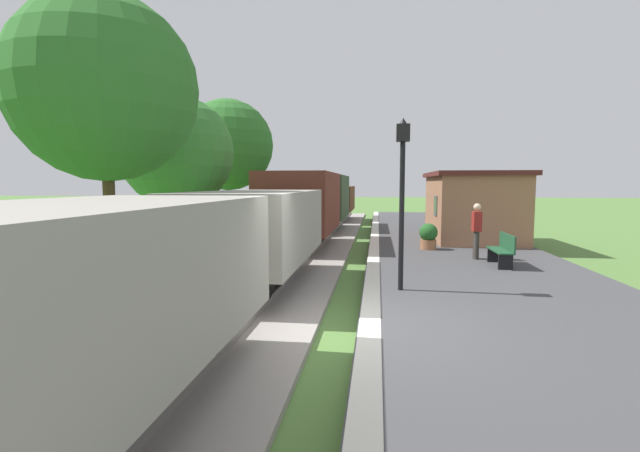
{
  "coord_description": "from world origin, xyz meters",
  "views": [
    {
      "loc": [
        0.5,
        -7.23,
        2.56
      ],
      "look_at": [
        -0.9,
        3.8,
        1.52
      ],
      "focal_mm": 25.4,
      "sensor_mm": 36.0,
      "label": 1
    }
  ],
  "objects_px": {
    "lamp_post_near": "(402,172)",
    "freight_train": "(303,210)",
    "bench_near_hut": "(503,249)",
    "tree_trackside_far": "(177,152)",
    "station_hut": "(472,206)",
    "tree_field_left": "(228,145)",
    "person_waiting": "(477,229)",
    "potted_planter": "(428,236)",
    "tree_trackside_mid": "(104,89)"
  },
  "relations": [
    {
      "from": "tree_trackside_mid",
      "to": "tree_trackside_far",
      "type": "relative_size",
      "value": 1.23
    },
    {
      "from": "tree_field_left",
      "to": "bench_near_hut",
      "type": "bearing_deg",
      "value": -39.51
    },
    {
      "from": "lamp_post_near",
      "to": "station_hut",
      "type": "bearing_deg",
      "value": 70.61
    },
    {
      "from": "freight_train",
      "to": "bench_near_hut",
      "type": "bearing_deg",
      "value": -33.88
    },
    {
      "from": "freight_train",
      "to": "person_waiting",
      "type": "xyz_separation_m",
      "value": [
        5.92,
        -3.18,
        -0.34
      ]
    },
    {
      "from": "bench_near_hut",
      "to": "tree_trackside_mid",
      "type": "height_order",
      "value": "tree_trackside_mid"
    },
    {
      "from": "freight_train",
      "to": "tree_trackside_far",
      "type": "xyz_separation_m",
      "value": [
        -4.22,
        -1.91,
        2.14
      ]
    },
    {
      "from": "potted_planter",
      "to": "tree_trackside_mid",
      "type": "xyz_separation_m",
      "value": [
        -8.27,
        -5.95,
        4.07
      ]
    },
    {
      "from": "station_hut",
      "to": "tree_field_left",
      "type": "bearing_deg",
      "value": 166.32
    },
    {
      "from": "station_hut",
      "to": "tree_field_left",
      "type": "xyz_separation_m",
      "value": [
        -11.4,
        2.77,
        2.83
      ]
    },
    {
      "from": "station_hut",
      "to": "tree_trackside_far",
      "type": "height_order",
      "value": "tree_trackside_far"
    },
    {
      "from": "potted_planter",
      "to": "bench_near_hut",
      "type": "bearing_deg",
      "value": -60.82
    },
    {
      "from": "station_hut",
      "to": "person_waiting",
      "type": "xyz_separation_m",
      "value": [
        -0.88,
        -5.19,
        -0.47
      ]
    },
    {
      "from": "bench_near_hut",
      "to": "tree_field_left",
      "type": "height_order",
      "value": "tree_field_left"
    },
    {
      "from": "station_hut",
      "to": "tree_field_left",
      "type": "height_order",
      "value": "tree_field_left"
    },
    {
      "from": "station_hut",
      "to": "lamp_post_near",
      "type": "height_order",
      "value": "lamp_post_near"
    },
    {
      "from": "freight_train",
      "to": "potted_planter",
      "type": "relative_size",
      "value": 35.59
    },
    {
      "from": "station_hut",
      "to": "bench_near_hut",
      "type": "bearing_deg",
      "value": -93.52
    },
    {
      "from": "potted_planter",
      "to": "tree_trackside_mid",
      "type": "distance_m",
      "value": 10.97
    },
    {
      "from": "potted_planter",
      "to": "person_waiting",
      "type": "bearing_deg",
      "value": -57.85
    },
    {
      "from": "person_waiting",
      "to": "tree_field_left",
      "type": "relative_size",
      "value": 0.25
    },
    {
      "from": "freight_train",
      "to": "station_hut",
      "type": "distance_m",
      "value": 7.09
    },
    {
      "from": "bench_near_hut",
      "to": "tree_trackside_far",
      "type": "xyz_separation_m",
      "value": [
        -10.63,
        2.4,
        2.95
      ]
    },
    {
      "from": "station_hut",
      "to": "potted_planter",
      "type": "height_order",
      "value": "station_hut"
    },
    {
      "from": "bench_near_hut",
      "to": "tree_trackside_far",
      "type": "distance_m",
      "value": 11.29
    },
    {
      "from": "bench_near_hut",
      "to": "lamp_post_near",
      "type": "relative_size",
      "value": 0.41
    },
    {
      "from": "person_waiting",
      "to": "tree_trackside_far",
      "type": "distance_m",
      "value": 10.52
    },
    {
      "from": "tree_trackside_mid",
      "to": "person_waiting",
      "type": "bearing_deg",
      "value": 22.87
    },
    {
      "from": "tree_trackside_far",
      "to": "station_hut",
      "type": "bearing_deg",
      "value": 19.53
    },
    {
      "from": "station_hut",
      "to": "person_waiting",
      "type": "bearing_deg",
      "value": -99.61
    },
    {
      "from": "freight_train",
      "to": "person_waiting",
      "type": "bearing_deg",
      "value": -28.27
    },
    {
      "from": "tree_field_left",
      "to": "person_waiting",
      "type": "bearing_deg",
      "value": -37.11
    },
    {
      "from": "person_waiting",
      "to": "potted_planter",
      "type": "bearing_deg",
      "value": -58.07
    },
    {
      "from": "bench_near_hut",
      "to": "lamp_post_near",
      "type": "distance_m",
      "value": 4.91
    },
    {
      "from": "lamp_post_near",
      "to": "tree_trackside_mid",
      "type": "relative_size",
      "value": 0.53
    },
    {
      "from": "person_waiting",
      "to": "potted_planter",
      "type": "xyz_separation_m",
      "value": [
        -1.22,
        1.94,
        -0.46
      ]
    },
    {
      "from": "potted_planter",
      "to": "tree_trackside_mid",
      "type": "relative_size",
      "value": 0.13
    },
    {
      "from": "tree_trackside_mid",
      "to": "tree_field_left",
      "type": "relative_size",
      "value": 1.03
    },
    {
      "from": "station_hut",
      "to": "tree_trackside_far",
      "type": "xyz_separation_m",
      "value": [
        -11.02,
        -3.91,
        2.02
      ]
    },
    {
      "from": "lamp_post_near",
      "to": "bench_near_hut",
      "type": "bearing_deg",
      "value": 47.76
    },
    {
      "from": "station_hut",
      "to": "potted_planter",
      "type": "distance_m",
      "value": 3.97
    },
    {
      "from": "person_waiting",
      "to": "tree_trackside_far",
      "type": "xyz_separation_m",
      "value": [
        -10.14,
        1.28,
        2.49
      ]
    },
    {
      "from": "tree_field_left",
      "to": "station_hut",
      "type": "bearing_deg",
      "value": -13.68
    },
    {
      "from": "lamp_post_near",
      "to": "tree_trackside_far",
      "type": "bearing_deg",
      "value": 143.31
    },
    {
      "from": "freight_train",
      "to": "tree_trackside_far",
      "type": "bearing_deg",
      "value": -155.71
    },
    {
      "from": "freight_train",
      "to": "tree_trackside_far",
      "type": "distance_m",
      "value": 5.1
    },
    {
      "from": "bench_near_hut",
      "to": "tree_field_left",
      "type": "bearing_deg",
      "value": 140.49
    },
    {
      "from": "tree_trackside_mid",
      "to": "tree_field_left",
      "type": "height_order",
      "value": "tree_trackside_mid"
    },
    {
      "from": "lamp_post_near",
      "to": "freight_train",
      "type": "bearing_deg",
      "value": 114.23
    },
    {
      "from": "person_waiting",
      "to": "potted_planter",
      "type": "distance_m",
      "value": 2.34
    }
  ]
}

